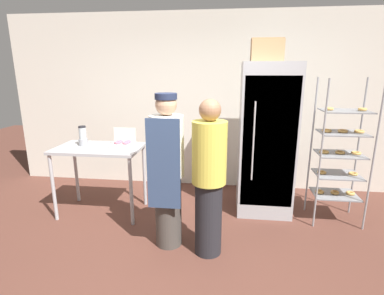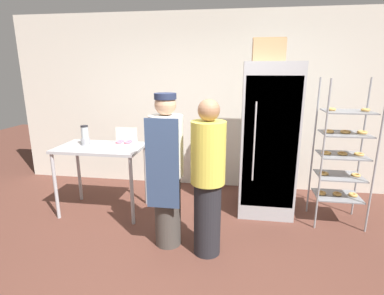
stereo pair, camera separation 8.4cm
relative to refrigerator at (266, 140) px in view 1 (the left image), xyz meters
The scene contains 10 objects.
ground_plane 2.03m from the refrigerator, 118.56° to the right, with size 14.00×14.00×0.00m, color brown.
back_wall 1.27m from the refrigerator, 134.26° to the left, with size 6.40×0.12×2.72m, color silver.
refrigerator is the anchor object (origin of this frame).
baking_rack 0.90m from the refrigerator, 12.86° to the right, with size 0.60×0.46×1.78m.
prep_counter 2.18m from the refrigerator, behind, with size 1.09×0.66×0.91m.
donut_box 1.86m from the refrigerator, behind, with size 0.30×0.19×0.23m.
blender_pitcher 2.40m from the refrigerator, behind, with size 0.12×0.12×0.26m.
cardboard_storage_box 1.12m from the refrigerator, 150.14° to the right, with size 0.38×0.28×0.27m.
person_baker 1.51m from the refrigerator, 137.57° to the right, with size 0.35×0.37×1.65m.
person_customer 1.31m from the refrigerator, 121.04° to the right, with size 0.34×0.34×1.61m.
Camera 1 is at (0.36, -2.35, 1.88)m, focal length 28.00 mm.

